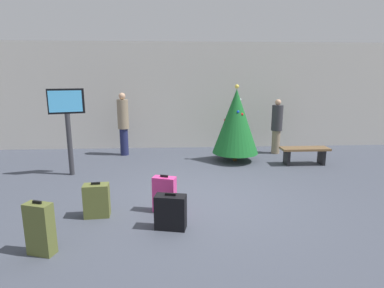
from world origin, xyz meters
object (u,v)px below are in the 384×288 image
at_px(traveller_1, 277,125).
at_px(suitcase_0, 40,229).
at_px(flight_info_kiosk, 67,116).
at_px(traveller_0, 123,122).
at_px(holiday_tree, 236,121).
at_px(suitcase_1, 97,200).
at_px(suitcase_2, 171,212).
at_px(waiting_bench, 305,152).
at_px(suitcase_3, 165,194).

height_order(traveller_1, suitcase_0, traveller_1).
height_order(flight_info_kiosk, traveller_1, flight_info_kiosk).
relative_size(flight_info_kiosk, traveller_0, 1.11).
height_order(holiday_tree, suitcase_1, holiday_tree).
bearing_deg(traveller_1, traveller_0, 179.14).
bearing_deg(suitcase_2, flight_info_kiosk, 129.90).
bearing_deg(suitcase_2, holiday_tree, 65.51).
bearing_deg(suitcase_1, traveller_0, 92.36).
height_order(flight_info_kiosk, traveller_0, flight_info_kiosk).
distance_m(suitcase_0, suitcase_2, 1.89).
distance_m(waiting_bench, suitcase_1, 5.81).
relative_size(holiday_tree, suitcase_1, 3.49).
xyz_separation_m(holiday_tree, traveller_0, (-3.31, 0.90, -0.14)).
bearing_deg(suitcase_1, holiday_tree, 48.20).
bearing_deg(waiting_bench, suitcase_1, -148.87).
distance_m(flight_info_kiosk, suitcase_2, 4.06).
distance_m(traveller_1, suitcase_2, 5.90).
bearing_deg(suitcase_3, suitcase_1, -173.65).
bearing_deg(waiting_bench, traveller_0, 164.89).
xyz_separation_m(traveller_1, suitcase_3, (-3.41, -4.19, -0.57)).
distance_m(traveller_0, suitcase_3, 4.53).
height_order(suitcase_2, suitcase_3, suitcase_3).
distance_m(suitcase_1, suitcase_2, 1.40).
bearing_deg(suitcase_0, traveller_1, 47.18).
height_order(waiting_bench, suitcase_0, suitcase_0).
bearing_deg(traveller_0, suitcase_0, -93.18).
bearing_deg(suitcase_0, suitcase_1, 67.12).
xyz_separation_m(holiday_tree, suitcase_0, (-3.61, -4.65, -0.79)).
bearing_deg(traveller_0, waiting_bench, -15.11).
height_order(holiday_tree, suitcase_0, holiday_tree).
relative_size(suitcase_0, suitcase_3, 1.13).
height_order(suitcase_1, suitcase_3, suitcase_3).
relative_size(traveller_1, suitcase_2, 2.83).
bearing_deg(holiday_tree, traveller_0, 164.72).
bearing_deg(flight_info_kiosk, traveller_1, 17.94).
relative_size(flight_info_kiosk, traveller_1, 1.24).
height_order(suitcase_0, suitcase_2, suitcase_0).
height_order(flight_info_kiosk, suitcase_1, flight_info_kiosk).
relative_size(traveller_1, suitcase_3, 2.46).
bearing_deg(suitcase_3, traveller_0, 107.68).
distance_m(flight_info_kiosk, waiting_bench, 6.30).
height_order(traveller_1, suitcase_3, traveller_1).
relative_size(flight_info_kiosk, suitcase_2, 3.52).
distance_m(holiday_tree, traveller_1, 1.71).
xyz_separation_m(waiting_bench, suitcase_2, (-3.68, -3.53, -0.07)).
distance_m(traveller_0, traveller_1, 4.78).
distance_m(holiday_tree, suitcase_3, 3.97).
bearing_deg(waiting_bench, flight_info_kiosk, -174.87).
bearing_deg(traveller_0, suitcase_3, -72.32).
xyz_separation_m(waiting_bench, suitcase_3, (-3.80, -2.87, -0.02)).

